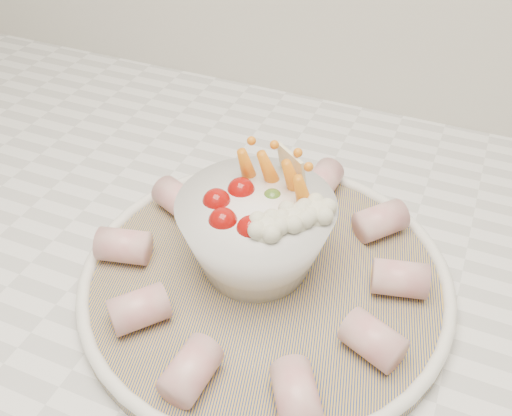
% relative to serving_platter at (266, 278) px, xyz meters
% --- Properties ---
extents(serving_platter, '(0.41, 0.41, 0.02)m').
position_rel_serving_platter_xyz_m(serving_platter, '(0.00, 0.00, 0.00)').
color(serving_platter, navy).
rests_on(serving_platter, kitchen_counter).
extents(veggie_bowl, '(0.14, 0.14, 0.11)m').
position_rel_serving_platter_xyz_m(veggie_bowl, '(-0.01, 0.01, 0.05)').
color(veggie_bowl, white).
rests_on(veggie_bowl, serving_platter).
extents(cured_meat_rolls, '(0.30, 0.31, 0.03)m').
position_rel_serving_platter_xyz_m(cured_meat_rolls, '(-0.00, -0.00, 0.02)').
color(cured_meat_rolls, '#C1585F').
rests_on(cured_meat_rolls, serving_platter).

